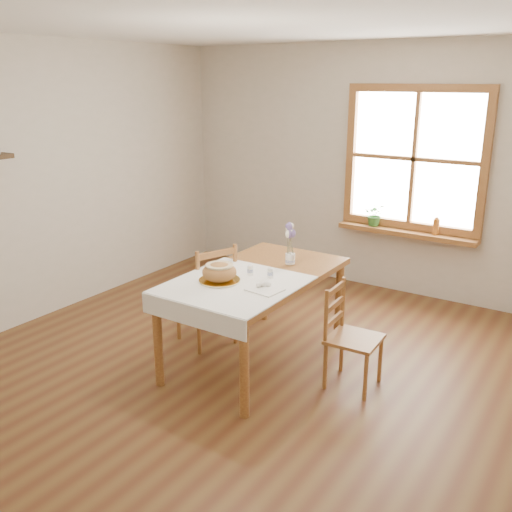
{
  "coord_description": "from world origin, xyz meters",
  "views": [
    {
      "loc": [
        2.34,
        -3.27,
        2.24
      ],
      "look_at": [
        0.0,
        0.3,
        0.9
      ],
      "focal_mm": 40.0,
      "sensor_mm": 36.0,
      "label": 1
    }
  ],
  "objects_px": {
    "chair_right": "(354,337)",
    "flower_vase": "(290,260)",
    "dining_table": "(256,284)",
    "chair_left": "(206,293)",
    "bread_plate": "(220,280)"
  },
  "relations": [
    {
      "from": "bread_plate",
      "to": "flower_vase",
      "type": "relative_size",
      "value": 3.39
    },
    {
      "from": "chair_left",
      "to": "chair_right",
      "type": "xyz_separation_m",
      "value": [
        1.4,
        0.0,
        -0.06
      ]
    },
    {
      "from": "chair_left",
      "to": "chair_right",
      "type": "height_order",
      "value": "chair_left"
    },
    {
      "from": "bread_plate",
      "to": "flower_vase",
      "type": "bearing_deg",
      "value": 71.2
    },
    {
      "from": "dining_table",
      "to": "flower_vase",
      "type": "xyz_separation_m",
      "value": [
        0.11,
        0.35,
        0.13
      ]
    },
    {
      "from": "dining_table",
      "to": "chair_left",
      "type": "xyz_separation_m",
      "value": [
        -0.56,
        0.06,
        -0.21
      ]
    },
    {
      "from": "bread_plate",
      "to": "chair_left",
      "type": "bearing_deg",
      "value": 139.32
    },
    {
      "from": "chair_right",
      "to": "flower_vase",
      "type": "bearing_deg",
      "value": 65.45
    },
    {
      "from": "chair_right",
      "to": "bread_plate",
      "type": "relative_size",
      "value": 2.59
    },
    {
      "from": "chair_right",
      "to": "dining_table",
      "type": "bearing_deg",
      "value": 91.38
    },
    {
      "from": "dining_table",
      "to": "chair_right",
      "type": "distance_m",
      "value": 0.88
    },
    {
      "from": "bread_plate",
      "to": "flower_vase",
      "type": "height_order",
      "value": "flower_vase"
    },
    {
      "from": "chair_right",
      "to": "flower_vase",
      "type": "xyz_separation_m",
      "value": [
        -0.73,
        0.3,
        0.4
      ]
    },
    {
      "from": "chair_left",
      "to": "dining_table",
      "type": "bearing_deg",
      "value": 105.41
    },
    {
      "from": "chair_left",
      "to": "bread_plate",
      "type": "xyz_separation_m",
      "value": [
        0.44,
        -0.37,
        0.31
      ]
    }
  ]
}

